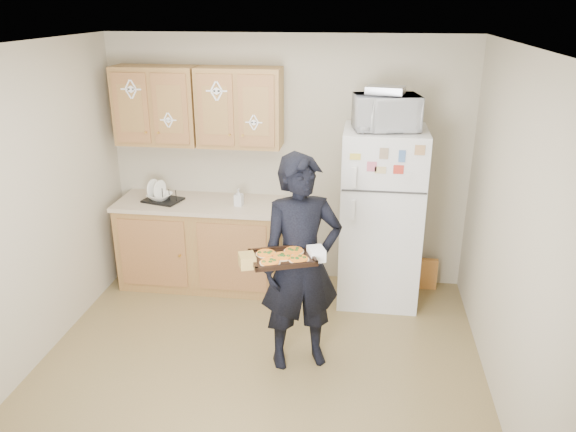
{
  "coord_description": "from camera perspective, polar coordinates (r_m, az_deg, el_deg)",
  "views": [
    {
      "loc": [
        0.75,
        -3.63,
        2.77
      ],
      "look_at": [
        0.19,
        0.45,
        1.19
      ],
      "focal_mm": 35.0,
      "sensor_mm": 36.0,
      "label": 1
    }
  ],
  "objects": [
    {
      "name": "soap_bottle",
      "position": [
        5.49,
        -5.04,
        1.9
      ],
      "size": [
        0.09,
        0.09,
        0.17
      ],
      "primitive_type": "imported",
      "rotation": [
        0.0,
        0.0,
        -0.13
      ],
      "color": "white",
      "rests_on": "countertop"
    },
    {
      "name": "baking_tray",
      "position": [
        4.03,
        -0.59,
        -4.33
      ],
      "size": [
        0.53,
        0.47,
        0.04
      ],
      "primitive_type": "cube",
      "rotation": [
        0.0,
        0.0,
        0.36
      ],
      "color": "black",
      "rests_on": "person"
    },
    {
      "name": "ceiling",
      "position": [
        3.71,
        -4.06,
        16.74
      ],
      "size": [
        3.6,
        3.6,
        0.0
      ],
      "primitive_type": "plane",
      "color": "silver",
      "rests_on": "wall_back"
    },
    {
      "name": "pizza_back_left",
      "position": [
        4.07,
        -2.26,
        -3.81
      ],
      "size": [
        0.15,
        0.15,
        0.02
      ],
      "primitive_type": "cylinder",
      "color": "orange",
      "rests_on": "baking_tray"
    },
    {
      "name": "wall_right",
      "position": [
        4.07,
        22.12,
        -2.6
      ],
      "size": [
        0.04,
        3.6,
        2.5
      ],
      "primitive_type": "cube",
      "color": "#B7AD95",
      "rests_on": "floor"
    },
    {
      "name": "upper_cab_left",
      "position": [
        5.69,
        -13.16,
        10.87
      ],
      "size": [
        0.8,
        0.33,
        0.75
      ],
      "primitive_type": "cube",
      "color": "#995F35",
      "rests_on": "wall_back"
    },
    {
      "name": "pizza_center",
      "position": [
        4.02,
        -0.59,
        -4.11
      ],
      "size": [
        0.15,
        0.15,
        0.02
      ],
      "primitive_type": "cylinder",
      "color": "orange",
      "rests_on": "baking_tray"
    },
    {
      "name": "cereal_box",
      "position": [
        5.95,
        13.93,
        -5.72
      ],
      "size": [
        0.2,
        0.07,
        0.32
      ],
      "primitive_type": "cube",
      "color": "#E8A852",
      "rests_on": "floor"
    },
    {
      "name": "countertop",
      "position": [
        5.68,
        -9.06,
        1.25
      ],
      "size": [
        1.64,
        0.64,
        0.04
      ],
      "primitive_type": "cube",
      "color": "#B9A58E",
      "rests_on": "base_cabinet"
    },
    {
      "name": "floor",
      "position": [
        4.63,
        -3.24,
        -15.86
      ],
      "size": [
        3.6,
        3.6,
        0.0
      ],
      "primitive_type": "plane",
      "color": "brown",
      "rests_on": "ground"
    },
    {
      "name": "base_cabinet",
      "position": [
        5.84,
        -8.81,
        -2.91
      ],
      "size": [
        1.6,
        0.6,
        0.86
      ],
      "primitive_type": "cube",
      "color": "#995F35",
      "rests_on": "floor"
    },
    {
      "name": "pizza_front_left",
      "position": [
        3.94,
        -1.85,
        -4.7
      ],
      "size": [
        0.15,
        0.15,
        0.02
      ],
      "primitive_type": "cylinder",
      "color": "orange",
      "rests_on": "baking_tray"
    },
    {
      "name": "wall_back",
      "position": [
        5.69,
        -0.08,
        5.47
      ],
      "size": [
        3.6,
        0.04,
        2.5
      ],
      "primitive_type": "cube",
      "color": "#B7AD95",
      "rests_on": "floor"
    },
    {
      "name": "foil_pan",
      "position": [
        5.09,
        9.87,
        12.48
      ],
      "size": [
        0.36,
        0.29,
        0.07
      ],
      "primitive_type": "cube",
      "rotation": [
        0.0,
        0.0,
        -0.2
      ],
      "color": "#ABACB2",
      "rests_on": "microwave"
    },
    {
      "name": "person",
      "position": [
        4.34,
        1.35,
        -4.92
      ],
      "size": [
        0.74,
        0.62,
        1.75
      ],
      "primitive_type": "imported",
      "rotation": [
        0.0,
        0.0,
        0.36
      ],
      "color": "black",
      "rests_on": "floor"
    },
    {
      "name": "wall_left",
      "position": [
        4.69,
        -25.73,
        -0.12
      ],
      "size": [
        0.04,
        3.6,
        2.5
      ],
      "primitive_type": "cube",
      "color": "#B7AD95",
      "rests_on": "floor"
    },
    {
      "name": "wall_front",
      "position": [
        2.49,
        -11.99,
        -17.17
      ],
      "size": [
        3.6,
        0.04,
        2.5
      ],
      "primitive_type": "cube",
      "color": "#B7AD95",
      "rests_on": "floor"
    },
    {
      "name": "bowl",
      "position": [
        5.75,
        -12.89,
        1.95
      ],
      "size": [
        0.28,
        0.28,
        0.06
      ],
      "primitive_type": "imported",
      "rotation": [
        0.0,
        0.0,
        -0.22
      ],
      "color": "white",
      "rests_on": "dish_rack"
    },
    {
      "name": "pizza_back_right",
      "position": [
        4.11,
        0.6,
        -3.54
      ],
      "size": [
        0.15,
        0.15,
        0.02
      ],
      "primitive_type": "cylinder",
      "color": "orange",
      "rests_on": "baking_tray"
    },
    {
      "name": "refrigerator",
      "position": [
        5.41,
        9.39,
        -0.1
      ],
      "size": [
        0.75,
        0.7,
        1.7
      ],
      "primitive_type": "cube",
      "color": "white",
      "rests_on": "floor"
    },
    {
      "name": "upper_cab_right",
      "position": [
        5.46,
        -4.92,
        10.92
      ],
      "size": [
        0.8,
        0.33,
        0.75
      ],
      "primitive_type": "cube",
      "color": "#995F35",
      "rests_on": "wall_back"
    },
    {
      "name": "dish_rack",
      "position": [
        5.74,
        -12.63,
        2.17
      ],
      "size": [
        0.41,
        0.35,
        0.14
      ],
      "primitive_type": "cube",
      "rotation": [
        0.0,
        0.0,
        -0.27
      ],
      "color": "black",
      "rests_on": "countertop"
    },
    {
      "name": "pizza_front_right",
      "position": [
        3.98,
        1.11,
        -4.41
      ],
      "size": [
        0.15,
        0.15,
        0.02
      ],
      "primitive_type": "cylinder",
      "color": "orange",
      "rests_on": "baking_tray"
    },
    {
      "name": "microwave",
      "position": [
        5.09,
        9.94,
        10.32
      ],
      "size": [
        0.62,
        0.47,
        0.31
      ],
      "primitive_type": "imported",
      "rotation": [
        0.0,
        0.0,
        0.18
      ],
      "color": "white",
      "rests_on": "refrigerator"
    }
  ]
}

